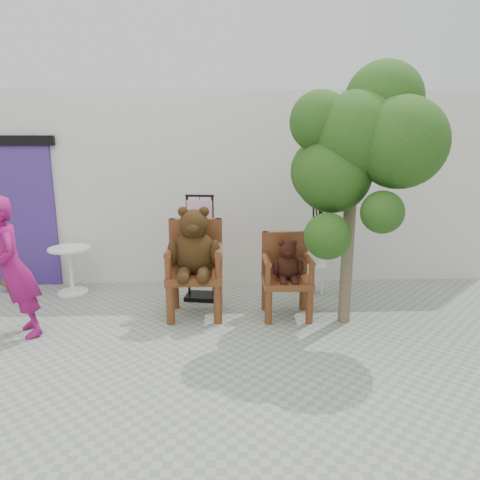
{
  "coord_description": "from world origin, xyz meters",
  "views": [
    {
      "loc": [
        0.22,
        -4.09,
        2.2
      ],
      "look_at": [
        0.43,
        1.46,
        0.95
      ],
      "focal_mm": 32.0,
      "sensor_mm": 36.0,
      "label": 1
    }
  ],
  "objects_px": {
    "display_stand": "(201,260)",
    "chair_big": "(195,254)",
    "chair_small": "(287,269)",
    "cafe_table": "(71,265)",
    "person": "(13,269)",
    "tree": "(359,146)",
    "stool_bucket": "(316,252)"
  },
  "relations": [
    {
      "from": "chair_big",
      "to": "stool_bucket",
      "type": "bearing_deg",
      "value": 23.92
    },
    {
      "from": "person",
      "to": "display_stand",
      "type": "height_order",
      "value": "person"
    },
    {
      "from": "person",
      "to": "stool_bucket",
      "type": "bearing_deg",
      "value": 75.77
    },
    {
      "from": "cafe_table",
      "to": "tree",
      "type": "xyz_separation_m",
      "value": [
        3.85,
        -1.29,
        1.73
      ]
    },
    {
      "from": "stool_bucket",
      "to": "person",
      "type": "bearing_deg",
      "value": -160.32
    },
    {
      "from": "chair_small",
      "to": "tree",
      "type": "bearing_deg",
      "value": -23.58
    },
    {
      "from": "tree",
      "to": "chair_small",
      "type": "bearing_deg",
      "value": 156.42
    },
    {
      "from": "chair_small",
      "to": "tree",
      "type": "relative_size",
      "value": 0.35
    },
    {
      "from": "cafe_table",
      "to": "tree",
      "type": "height_order",
      "value": "tree"
    },
    {
      "from": "person",
      "to": "stool_bucket",
      "type": "height_order",
      "value": "person"
    },
    {
      "from": "chair_small",
      "to": "stool_bucket",
      "type": "distance_m",
      "value": 0.99
    },
    {
      "from": "chair_big",
      "to": "chair_small",
      "type": "bearing_deg",
      "value": -2.5
    },
    {
      "from": "chair_big",
      "to": "person",
      "type": "bearing_deg",
      "value": -164.16
    },
    {
      "from": "chair_small",
      "to": "cafe_table",
      "type": "height_order",
      "value": "chair_small"
    },
    {
      "from": "chair_small",
      "to": "tree",
      "type": "height_order",
      "value": "tree"
    },
    {
      "from": "person",
      "to": "tree",
      "type": "height_order",
      "value": "tree"
    },
    {
      "from": "display_stand",
      "to": "tree",
      "type": "height_order",
      "value": "tree"
    },
    {
      "from": "person",
      "to": "stool_bucket",
      "type": "distance_m",
      "value": 3.98
    },
    {
      "from": "person",
      "to": "display_stand",
      "type": "bearing_deg",
      "value": 85.73
    },
    {
      "from": "chair_big",
      "to": "display_stand",
      "type": "height_order",
      "value": "display_stand"
    },
    {
      "from": "cafe_table",
      "to": "chair_small",
      "type": "bearing_deg",
      "value": -17.21
    },
    {
      "from": "chair_big",
      "to": "display_stand",
      "type": "bearing_deg",
      "value": 85.91
    },
    {
      "from": "chair_big",
      "to": "cafe_table",
      "type": "bearing_deg",
      "value": 154.65
    },
    {
      "from": "chair_small",
      "to": "display_stand",
      "type": "bearing_deg",
      "value": 150.26
    },
    {
      "from": "person",
      "to": "cafe_table",
      "type": "relative_size",
      "value": 2.32
    },
    {
      "from": "chair_big",
      "to": "cafe_table",
      "type": "relative_size",
      "value": 2.04
    },
    {
      "from": "person",
      "to": "display_stand",
      "type": "relative_size",
      "value": 1.08
    },
    {
      "from": "display_stand",
      "to": "chair_big",
      "type": "bearing_deg",
      "value": -84.82
    },
    {
      "from": "person",
      "to": "cafe_table",
      "type": "bearing_deg",
      "value": 142.25
    },
    {
      "from": "chair_big",
      "to": "display_stand",
      "type": "relative_size",
      "value": 0.95
    },
    {
      "from": "chair_big",
      "to": "tree",
      "type": "bearing_deg",
      "value": -11.1
    },
    {
      "from": "chair_small",
      "to": "person",
      "type": "xyz_separation_m",
      "value": [
        -3.19,
        -0.52,
        0.19
      ]
    }
  ]
}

